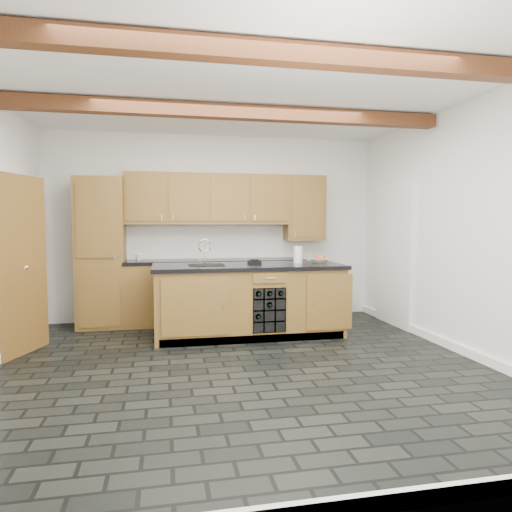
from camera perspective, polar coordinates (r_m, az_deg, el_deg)
The scene contains 10 objects.
ground at distance 4.82m, azimuth -1.69°, elevation -13.58°, with size 5.00×5.00×0.00m, color black.
room_shell at distance 5.10m, azimuth -3.68°, elevation 4.80°, with size 5.01×5.00×5.00m.
back_cabinetry at distance 6.79m, azimuth -8.01°, elevation -0.05°, with size 3.65×0.62×2.20m.
island at distance 5.99m, azimuth -0.87°, elevation -5.50°, with size 2.48×0.96×0.93m.
faucet at distance 5.90m, azimuth -6.28°, elevation -0.79°, with size 0.45×0.40×0.34m.
kitchen_scale at distance 6.06m, azimuth -0.18°, elevation -0.71°, with size 0.21×0.15×0.06m.
fruit_bowl at distance 6.30m, azimuth 7.90°, elevation -0.55°, with size 0.23×0.23×0.06m, color white.
fruit_cluster at distance 6.30m, azimuth 7.90°, elevation -0.27°, with size 0.16×0.17×0.07m.
paper_towel at distance 6.18m, azimuth 5.28°, elevation 0.16°, with size 0.12×0.12×0.22m, color white.
mug at distance 6.78m, azimuth -14.47°, elevation -0.18°, with size 0.10×0.10×0.09m, color white.
Camera 1 is at (-0.77, -4.53, 1.45)m, focal length 32.00 mm.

